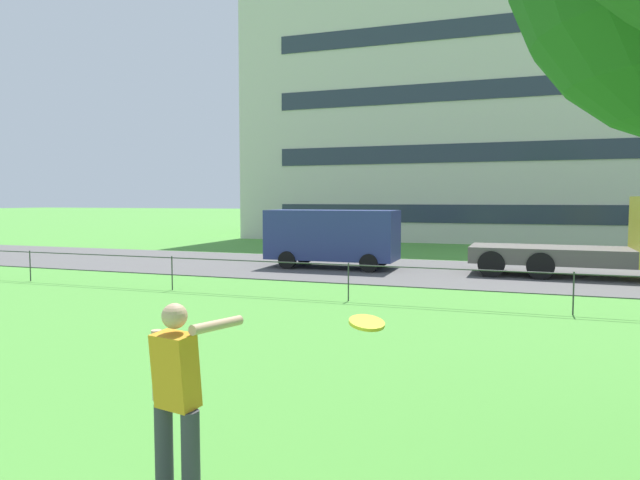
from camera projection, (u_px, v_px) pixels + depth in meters
name	position (u px, v px, depth m)	size (l,w,h in m)	color
street_strip	(474.00, 273.00, 20.20)	(80.00, 8.00, 0.01)	#565454
park_fence	(454.00, 280.00, 13.76)	(37.64, 0.04, 1.00)	#333833
person_thrower	(177.00, 396.00, 4.84)	(0.63, 0.75, 1.76)	#383842
frisbee	(367.00, 323.00, 4.17)	(0.38, 0.38, 0.08)	yellow
panel_van_far_right	(333.00, 235.00, 21.79)	(5.02, 2.13, 2.24)	navy
flatbed_truck_left	(619.00, 243.00, 18.73)	(7.34, 2.55, 2.75)	yellow
apartment_building_background	(547.00, 103.00, 38.33)	(39.23, 15.36, 18.39)	beige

